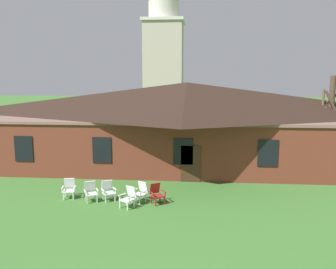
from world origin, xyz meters
TOP-DOWN VIEW (x-y plane):
  - brick_building at (0.00, 18.71)m, footprint 24.33×10.40m
  - dome_tower at (-3.76, 40.47)m, footprint 5.18×5.18m
  - lawn_chair_by_porch at (-5.49, 10.47)m, footprint 0.72×0.76m
  - lawn_chair_near_door at (-4.29, 10.08)m, footprint 0.81×0.85m
  - lawn_chair_left_end at (-3.49, 10.29)m, footprint 0.84×0.87m
  - lawn_chair_middle at (-2.30, 9.43)m, footprint 0.83×0.86m
  - lawn_chair_right_end at (-1.88, 10.20)m, footprint 0.84×0.87m
  - lawn_chair_far_side at (-1.09, 10.06)m, footprint 0.85×0.87m
  - bare_tree_beside_building at (9.24, 17.60)m, footprint 1.34×1.34m

SIDE VIEW (x-z plane):
  - lawn_chair_by_porch at x=-5.49m, z-range 0.02..0.98m
  - lawn_chair_near_door at x=-4.29m, z-range 0.02..0.98m
  - lawn_chair_left_end at x=-3.49m, z-range 0.02..0.98m
  - lawn_chair_middle at x=-2.30m, z-range 0.02..0.98m
  - lawn_chair_right_end at x=-1.88m, z-range 0.02..0.98m
  - lawn_chair_far_side at x=-1.09m, z-range 0.02..0.98m
  - brick_building at x=0.00m, z-range 0.05..5.59m
  - bare_tree_beside_building at x=9.24m, z-range 0.20..6.19m
  - dome_tower at x=-3.76m, z-range -0.82..17.81m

